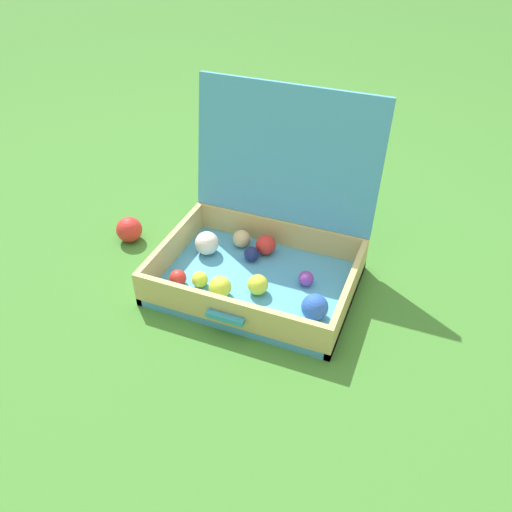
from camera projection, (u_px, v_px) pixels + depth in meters
ground_plane at (225, 283)px, 1.64m from camera, size 16.00×16.00×0.00m
open_suitcase at (263, 242)px, 1.61m from camera, size 0.59×0.53×0.54m
stray_ball_on_grass at (129, 230)px, 1.80m from camera, size 0.09×0.09×0.09m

